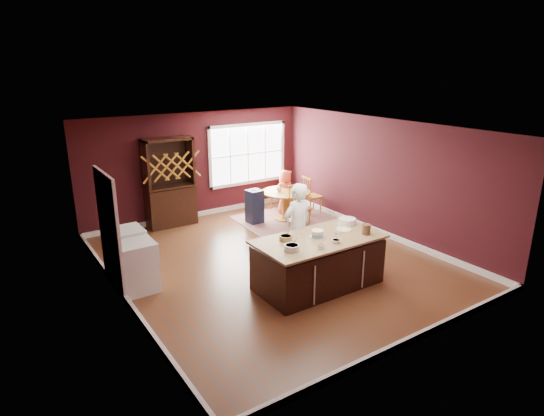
{
  "coord_description": "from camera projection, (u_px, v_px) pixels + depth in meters",
  "views": [
    {
      "loc": [
        -4.68,
        -7.06,
        3.82
      ],
      "look_at": [
        0.15,
        0.23,
        1.05
      ],
      "focal_mm": 30.0,
      "sensor_mm": 36.0,
      "label": 1
    }
  ],
  "objects": [
    {
      "name": "room_shell",
      "position": [
        272.0,
        198.0,
        8.82
      ],
      "size": [
        7.0,
        7.0,
        7.0
      ],
      "color": "#5E3118",
      "rests_on": "ground"
    },
    {
      "name": "window",
      "position": [
        248.0,
        154.0,
        12.33
      ],
      "size": [
        2.36,
        0.1,
        1.66
      ],
      "primitive_type": null,
      "color": "white",
      "rests_on": "room_shell"
    },
    {
      "name": "doorway",
      "position": [
        110.0,
        234.0,
        7.83
      ],
      "size": [
        0.08,
        1.26,
        2.13
      ],
      "primitive_type": null,
      "color": "white",
      "rests_on": "room_shell"
    },
    {
      "name": "kitchen_island",
      "position": [
        318.0,
        263.0,
        8.1
      ],
      "size": [
        2.28,
        1.19,
        0.92
      ],
      "color": "black",
      "rests_on": "ground"
    },
    {
      "name": "dining_table",
      "position": [
        286.0,
        199.0,
        11.58
      ],
      "size": [
        1.24,
        1.24,
        0.75
      ],
      "color": "brown",
      "rests_on": "ground"
    },
    {
      "name": "baker",
      "position": [
        297.0,
        228.0,
        8.6
      ],
      "size": [
        0.66,
        0.45,
        1.74
      ],
      "primitive_type": "imported",
      "rotation": [
        0.0,
        0.0,
        3.2
      ],
      "color": "white",
      "rests_on": "ground"
    },
    {
      "name": "layer_cake",
      "position": [
        318.0,
        234.0,
        7.99
      ],
      "size": [
        0.3,
        0.3,
        0.12
      ],
      "primitive_type": null,
      "color": "white",
      "rests_on": "kitchen_island"
    },
    {
      "name": "bowl_blue",
      "position": [
        292.0,
        248.0,
        7.4
      ],
      "size": [
        0.25,
        0.25,
        0.1
      ],
      "primitive_type": "cylinder",
      "color": "white",
      "rests_on": "kitchen_island"
    },
    {
      "name": "bowl_yellow",
      "position": [
        286.0,
        238.0,
        7.84
      ],
      "size": [
        0.22,
        0.22,
        0.08
      ],
      "primitive_type": "cylinder",
      "color": "#9D6838",
      "rests_on": "kitchen_island"
    },
    {
      "name": "bowl_pink",
      "position": [
        321.0,
        247.0,
        7.5
      ],
      "size": [
        0.14,
        0.14,
        0.05
      ],
      "primitive_type": "cylinder",
      "color": "silver",
      "rests_on": "kitchen_island"
    },
    {
      "name": "bowl_olive",
      "position": [
        336.0,
        241.0,
        7.73
      ],
      "size": [
        0.15,
        0.15,
        0.06
      ],
      "primitive_type": "cylinder",
      "color": "beige",
      "rests_on": "kitchen_island"
    },
    {
      "name": "drinking_glass",
      "position": [
        337.0,
        230.0,
        8.11
      ],
      "size": [
        0.08,
        0.08,
        0.16
      ],
      "primitive_type": "cylinder",
      "color": "silver",
      "rests_on": "kitchen_island"
    },
    {
      "name": "dinner_plate",
      "position": [
        343.0,
        230.0,
        8.33
      ],
      "size": [
        0.28,
        0.28,
        0.02
      ],
      "primitive_type": "cylinder",
      "color": "beige",
      "rests_on": "kitchen_island"
    },
    {
      "name": "white_tub",
      "position": [
        347.0,
        221.0,
        8.63
      ],
      "size": [
        0.32,
        0.32,
        0.11
      ],
      "primitive_type": "cylinder",
      "color": "white",
      "rests_on": "kitchen_island"
    },
    {
      "name": "stoneware_crock",
      "position": [
        366.0,
        229.0,
        8.1
      ],
      "size": [
        0.16,
        0.16,
        0.19
      ],
      "primitive_type": "cylinder",
      "color": "brown",
      "rests_on": "kitchen_island"
    },
    {
      "name": "rug",
      "position": [
        286.0,
        219.0,
        11.74
      ],
      "size": [
        2.52,
        2.01,
        0.01
      ],
      "primitive_type": "cube",
      "rotation": [
        0.0,
        0.0,
        -0.07
      ],
      "color": "brown",
      "rests_on": "ground"
    },
    {
      "name": "chair_east",
      "position": [
        312.0,
        195.0,
        12.08
      ],
      "size": [
        0.43,
        0.45,
        1.03
      ],
      "primitive_type": null,
      "rotation": [
        0.0,
        0.0,
        1.52
      ],
      "color": "brown",
      "rests_on": "ground"
    },
    {
      "name": "chair_south",
      "position": [
        300.0,
        207.0,
        10.95
      ],
      "size": [
        0.52,
        0.5,
        1.07
      ],
      "primitive_type": null,
      "rotation": [
        0.0,
        0.0,
        0.17
      ],
      "color": "brown",
      "rests_on": "ground"
    },
    {
      "name": "chair_north",
      "position": [
        280.0,
        190.0,
        12.44
      ],
      "size": [
        0.52,
        0.5,
        1.08
      ],
      "primitive_type": null,
      "rotation": [
        0.0,
        0.0,
        3.3
      ],
      "color": "brown",
      "rests_on": "ground"
    },
    {
      "name": "seated_woman",
      "position": [
        285.0,
        192.0,
        12.04
      ],
      "size": [
        0.61,
        0.43,
        1.18
      ],
      "primitive_type": "imported",
      "rotation": [
        0.0,
        0.0,
        3.24
      ],
      "color": "#D04A37",
      "rests_on": "ground"
    },
    {
      "name": "high_chair",
      "position": [
        255.0,
        206.0,
        11.37
      ],
      "size": [
        0.38,
        0.38,
        0.89
      ],
      "primitive_type": null,
      "rotation": [
        0.0,
        0.0,
        0.05
      ],
      "color": "#171A35",
      "rests_on": "ground"
    },
    {
      "name": "toddler",
      "position": [
        254.0,
        190.0,
        11.38
      ],
      "size": [
        0.18,
        0.14,
        0.26
      ],
      "primitive_type": null,
      "color": "#8CA5BF",
      "rests_on": "high_chair"
    },
    {
      "name": "table_plate",
      "position": [
        297.0,
        190.0,
        11.57
      ],
      "size": [
        0.2,
        0.2,
        0.01
      ],
      "primitive_type": "cylinder",
      "color": "beige",
      "rests_on": "dining_table"
    },
    {
      "name": "table_cup",
      "position": [
        279.0,
        189.0,
        11.5
      ],
      "size": [
        0.15,
        0.15,
        0.1
      ],
      "primitive_type": "imported",
      "rotation": [
        0.0,
        0.0,
        0.14
      ],
      "color": "silver",
      "rests_on": "dining_table"
    },
    {
      "name": "hutch",
      "position": [
        170.0,
        183.0,
        11.01
      ],
      "size": [
        1.18,
        0.49,
        2.17
      ],
      "primitive_type": "cube",
      "color": "black",
      "rests_on": "ground"
    },
    {
      "name": "washer",
      "position": [
        137.0,
        267.0,
        7.93
      ],
      "size": [
        0.62,
        0.6,
        0.91
      ],
      "primitive_type": "cube",
      "color": "white",
      "rests_on": "ground"
    },
    {
      "name": "dryer",
      "position": [
        126.0,
        253.0,
        8.43
      ],
      "size": [
        0.65,
        0.63,
        0.94
      ],
      "primitive_type": "cube",
      "color": "white",
      "rests_on": "ground"
    }
  ]
}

